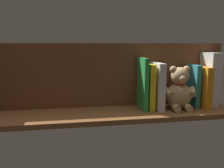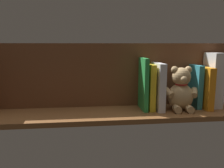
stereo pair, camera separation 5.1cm
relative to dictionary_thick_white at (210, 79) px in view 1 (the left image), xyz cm
name	(u,v)px [view 1 (the left image)]	position (x,y,z in cm)	size (l,w,h in cm)	color
ground_plane	(112,114)	(49.58, 3.15, -14.22)	(117.01, 24.47, 2.20)	brown
shelf_back_panel	(109,75)	(49.58, -6.83, 2.24)	(117.01, 1.50, 30.71)	brown
dictionary_thick_white	(210,79)	(0.00, 0.00, 0.00)	(5.24, 11.16, 26.24)	white
book_0	(201,87)	(5.00, 1.40, -3.28)	(3.10, 14.16, 19.68)	orange
book_1	(193,86)	(8.63, -0.24, -2.90)	(2.47, 10.88, 20.44)	teal
teddy_bear	(179,90)	(17.48, 3.29, -4.17)	(16.41, 13.84, 20.34)	tan
book_2	(157,86)	(27.82, 1.42, -2.23)	(3.08, 14.21, 21.78)	silver
book_3	(149,86)	(31.52, 0.48, -2.54)	(2.65, 12.32, 21.15)	yellow
book_4	(143,84)	(34.64, 0.65, -1.10)	(1.92, 12.66, 24.04)	green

